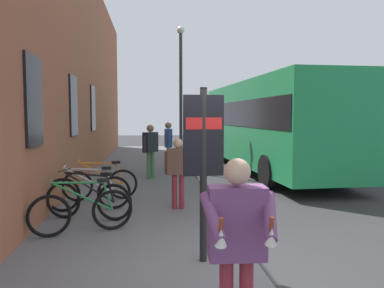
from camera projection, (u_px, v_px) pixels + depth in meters
name	position (u px, v px, depth m)	size (l,w,h in m)	color
ground	(233.00, 188.00, 11.27)	(60.00, 60.00, 0.00)	#2D2D30
sidewalk_pavement	(142.00, 176.00, 12.94)	(24.00, 3.50, 0.12)	slate
station_facade	(83.00, 72.00, 13.42)	(22.00, 0.65, 7.34)	#9E563D
bicycle_end_of_row	(82.00, 211.00, 6.48)	(0.66, 1.71, 0.97)	black
bicycle_mid_rack	(89.00, 200.00, 7.36)	(0.63, 1.72, 0.97)	black
bicycle_by_door	(89.00, 192.00, 8.06)	(0.48, 1.76, 0.97)	black
bicycle_leaning_wall	(101.00, 184.00, 9.05)	(0.48, 1.76, 0.97)	black
transit_info_sign	(203.00, 147.00, 5.16)	(0.11, 0.55, 2.40)	black
city_bus	(267.00, 121.00, 14.44)	(10.59, 2.96, 3.35)	#1E8C4C
pedestrian_crossing_street	(168.00, 141.00, 13.76)	(0.67, 0.27, 1.78)	#26262D
pedestrian_near_bus	(150.00, 146.00, 12.16)	(0.53, 0.52, 1.72)	#4C724C
pedestrian_by_facade	(178.00, 166.00, 8.17)	(0.30, 0.58, 1.53)	maroon
tourist_with_hotdogs	(237.00, 235.00, 3.16)	(0.58, 0.64, 1.67)	maroon
street_lamp	(181.00, 85.00, 14.06)	(0.28, 0.28, 5.29)	#333338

